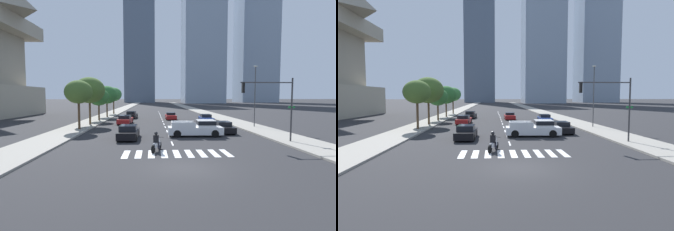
# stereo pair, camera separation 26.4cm
# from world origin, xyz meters

# --- Properties ---
(ground_plane) EXTENTS (800.00, 800.00, 0.00)m
(ground_plane) POSITION_xyz_m (0.00, 0.00, 0.00)
(ground_plane) COLOR #28282B
(sidewalk_east) EXTENTS (4.00, 260.00, 0.15)m
(sidewalk_east) POSITION_xyz_m (11.34, 30.00, 0.07)
(sidewalk_east) COLOR gray
(sidewalk_east) RESTS_ON ground
(sidewalk_west) EXTENTS (4.00, 260.00, 0.15)m
(sidewalk_west) POSITION_xyz_m (-11.34, 30.00, 0.07)
(sidewalk_west) COLOR gray
(sidewalk_west) RESTS_ON ground
(crosswalk_near) EXTENTS (7.65, 2.55, 0.01)m
(crosswalk_near) POSITION_xyz_m (-0.00, 3.71, 0.00)
(crosswalk_near) COLOR silver
(crosswalk_near) RESTS_ON ground
(lane_divider_center) EXTENTS (0.14, 50.00, 0.01)m
(lane_divider_center) POSITION_xyz_m (0.00, 31.71, 0.00)
(lane_divider_center) COLOR silver
(lane_divider_center) RESTS_ON ground
(motorcycle_lead) EXTENTS (0.97, 1.97, 1.49)m
(motorcycle_lead) POSITION_xyz_m (-1.43, 4.58, 0.58)
(motorcycle_lead) COLOR black
(motorcycle_lead) RESTS_ON ground
(pickup_truck) EXTENTS (5.61, 2.23, 1.67)m
(pickup_truck) POSITION_xyz_m (2.94, 11.69, 0.81)
(pickup_truck) COLOR silver
(pickup_truck) RESTS_ON ground
(sedan_black_0) EXTENTS (2.09, 4.34, 1.34)m
(sedan_black_0) POSITION_xyz_m (-5.60, 33.89, 0.61)
(sedan_black_0) COLOR black
(sedan_black_0) RESTS_ON ground
(sedan_red_1) EXTENTS (1.87, 4.47, 1.25)m
(sedan_red_1) POSITION_xyz_m (1.57, 31.40, 0.58)
(sedan_red_1) COLOR maroon
(sedan_red_1) RESTS_ON ground
(sedan_red_2) EXTENTS (2.05, 4.79, 1.30)m
(sedan_red_2) POSITION_xyz_m (-5.78, 24.30, 0.60)
(sedan_red_2) COLOR maroon
(sedan_red_2) RESTS_ON ground
(sedan_black_3) EXTENTS (1.90, 4.59, 1.35)m
(sedan_black_3) POSITION_xyz_m (-4.01, 10.43, 0.62)
(sedan_black_3) COLOR black
(sedan_black_3) RESTS_ON ground
(sedan_black_4) EXTENTS (1.82, 4.35, 1.26)m
(sedan_black_4) POSITION_xyz_m (6.33, 14.09, 0.58)
(sedan_black_4) COLOR black
(sedan_black_4) RESTS_ON ground
(sedan_blue_5) EXTENTS (1.93, 4.83, 1.24)m
(sedan_blue_5) POSITION_xyz_m (6.85, 26.17, 0.58)
(sedan_blue_5) COLOR navy
(sedan_blue_5) RESTS_ON ground
(traffic_signal_near) EXTENTS (4.90, 0.28, 5.53)m
(traffic_signal_near) POSITION_xyz_m (8.67, 7.39, 3.98)
(traffic_signal_near) COLOR #333335
(traffic_signal_near) RESTS_ON sidewalk_east
(street_lamp_east) EXTENTS (0.50, 0.24, 7.93)m
(street_lamp_east) POSITION_xyz_m (11.64, 18.42, 4.72)
(street_lamp_east) COLOR #3F3F42
(street_lamp_east) RESTS_ON sidewalk_east
(street_tree_nearest) EXTENTS (3.29, 3.29, 5.88)m
(street_tree_nearest) POSITION_xyz_m (-10.54, 17.13, 4.61)
(street_tree_nearest) COLOR #4C3823
(street_tree_nearest) RESTS_ON sidewalk_west
(street_tree_second) EXTENTS (4.30, 4.30, 6.65)m
(street_tree_second) POSITION_xyz_m (-10.54, 22.56, 4.96)
(street_tree_second) COLOR #4C3823
(street_tree_second) RESTS_ON sidewalk_west
(street_tree_third) EXTENTS (3.35, 3.35, 5.28)m
(street_tree_third) POSITION_xyz_m (-10.54, 28.72, 3.99)
(street_tree_third) COLOR #4C3823
(street_tree_third) RESTS_ON sidewalk_west
(street_tree_fourth) EXTENTS (4.07, 4.07, 5.99)m
(street_tree_fourth) POSITION_xyz_m (-10.54, 36.36, 4.40)
(street_tree_fourth) COLOR #4C3823
(street_tree_fourth) RESTS_ON sidewalk_west
(street_tree_fifth) EXTENTS (3.71, 3.71, 6.00)m
(street_tree_fifth) POSITION_xyz_m (-10.54, 45.11, 4.56)
(street_tree_fifth) COLOR #4C3823
(street_tree_fifth) RESTS_ON sidewalk_west
(office_tower_left_skyline) EXTENTS (20.52, 25.97, 95.61)m
(office_tower_left_skyline) POSITION_xyz_m (-10.11, 171.43, 43.54)
(office_tower_left_skyline) COLOR slate
(office_tower_left_skyline) RESTS_ON ground
(office_tower_center_skyline) EXTENTS (24.43, 24.76, 92.77)m
(office_tower_center_skyline) POSITION_xyz_m (29.87, 147.40, 40.05)
(office_tower_center_skyline) COLOR #8C9EB2
(office_tower_center_skyline) RESTS_ON ground
(office_tower_right_skyline) EXTENTS (25.45, 22.93, 111.52)m
(office_tower_right_skyline) POSITION_xyz_m (71.78, 166.45, 55.23)
(office_tower_right_skyline) COLOR #8C9EB2
(office_tower_right_skyline) RESTS_ON ground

